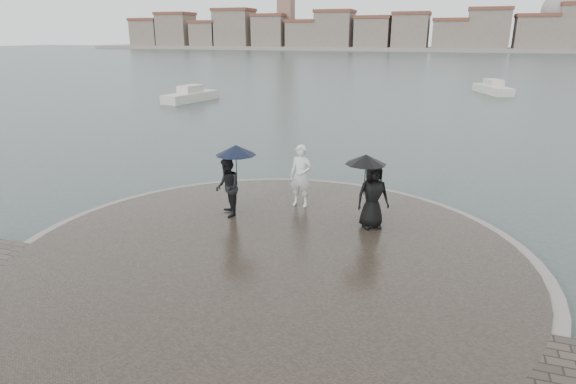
% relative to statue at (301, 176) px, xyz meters
% --- Properties ---
extents(ground, '(400.00, 400.00, 0.00)m').
position_rel_statue_xyz_m(ground, '(0.30, -6.83, -1.29)').
color(ground, '#2B3835').
rests_on(ground, ground).
extents(kerb_ring, '(12.50, 12.50, 0.32)m').
position_rel_statue_xyz_m(kerb_ring, '(0.30, -3.33, -1.13)').
color(kerb_ring, gray).
rests_on(kerb_ring, ground).
extents(quay_tip, '(11.90, 11.90, 0.36)m').
position_rel_statue_xyz_m(quay_tip, '(0.30, -3.33, -1.11)').
color(quay_tip, '#2D261E').
rests_on(quay_tip, ground).
extents(statue, '(0.71, 0.50, 1.85)m').
position_rel_statue_xyz_m(statue, '(0.00, 0.00, 0.00)').
color(statue, white).
rests_on(statue, quay_tip).
extents(visitor_left, '(1.30, 1.18, 2.04)m').
position_rel_statue_xyz_m(visitor_left, '(-1.62, -1.42, 0.22)').
color(visitor_left, black).
rests_on(visitor_left, quay_tip).
extents(visitor_right, '(1.30, 1.10, 1.95)m').
position_rel_statue_xyz_m(visitor_right, '(2.23, -0.97, 0.20)').
color(visitor_right, black).
rests_on(visitor_right, quay_tip).
extents(far_skyline, '(260.00, 20.00, 37.00)m').
position_rel_statue_xyz_m(far_skyline, '(-5.99, 153.88, 4.32)').
color(far_skyline, gray).
rests_on(far_skyline, ground).
extents(boats, '(45.98, 19.69, 1.50)m').
position_rel_statue_xyz_m(boats, '(5.49, 31.57, -0.91)').
color(boats, beige).
rests_on(boats, ground).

